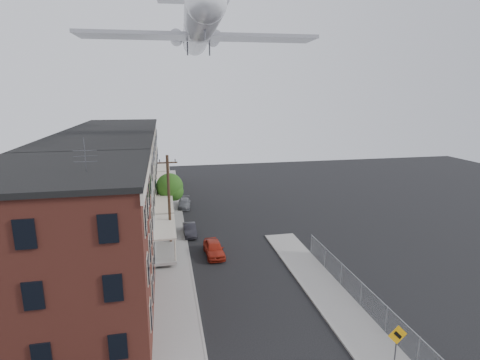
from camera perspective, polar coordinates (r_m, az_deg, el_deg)
The scene contains 18 objects.
sidewalk_left at distance 42.60m, azimuth -10.50°, elevation -6.90°, with size 3.00×62.00×0.12m, color gray.
sidewalk_right at distance 28.69m, azimuth 14.10°, elevation -17.45°, with size 3.00×26.00×0.12m, color gray.
curb_left at distance 42.63m, azimuth -8.54°, elevation -6.79°, with size 0.15×62.00×0.14m, color gray.
curb_right at distance 28.14m, azimuth 11.30°, elevation -17.92°, with size 0.15×26.00×0.14m, color gray.
corner_building at distance 25.65m, azimuth -24.96°, elevation -9.43°, with size 10.31×12.30×12.15m.
row_house_a at distance 34.46m, azimuth -21.39°, elevation -3.54°, with size 11.98×7.00×10.30m.
row_house_b at distance 41.14m, azimuth -19.80°, elevation -0.81°, with size 11.98×7.00×10.30m.
row_house_c at distance 47.92m, azimuth -18.67°, elevation 1.16°, with size 11.98×7.00×10.30m.
row_house_d at distance 54.75m, azimuth -17.82°, elevation 2.63°, with size 11.98×7.00×10.30m.
row_house_e at distance 61.62m, azimuth -17.15°, elevation 3.78°, with size 11.98×7.00×10.30m.
chainlink_fence at distance 28.10m, azimuth 17.99°, elevation -16.21°, with size 0.06×18.06×1.90m.
warning_sign at distance 22.69m, azimuth 22.78°, elevation -21.67°, with size 1.10×0.11×2.80m.
utility_pole at distance 35.47m, azimuth -10.75°, elevation -3.16°, with size 1.80×0.26×9.00m.
street_tree at distance 45.38m, azimuth -10.50°, elevation -1.18°, with size 3.22×3.20×5.20m.
car_near at distance 34.68m, azimuth -4.00°, elevation -10.35°, with size 1.62×4.02×1.37m, color #A82615.
car_mid at distance 39.66m, azimuth -7.67°, elevation -7.51°, with size 1.25×3.57×1.18m, color black.
car_far at distance 49.07m, azimuth -8.48°, elevation -3.53°, with size 1.56×3.84×1.11m, color slate.
airplane at distance 39.95m, azimuth -6.38°, elevation 21.87°, with size 22.30×25.46×7.38m.
Camera 1 is at (-5.80, -16.10, 14.43)m, focal length 28.00 mm.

